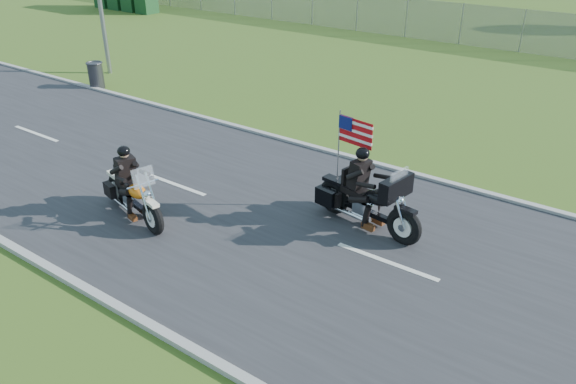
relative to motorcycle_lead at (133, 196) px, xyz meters
The scene contains 8 objects.
ground 2.29m from the motorcycle_lead, 48.33° to the left, with size 420.00×420.00×0.00m, color #3D5B1C.
road 2.28m from the motorcycle_lead, 48.33° to the left, with size 120.00×8.00×0.04m, color #28282B.
curb_north 5.92m from the motorcycle_lead, 75.49° to the left, with size 120.00×0.18×0.12m, color #9E9B93.
curb_south 2.85m from the motorcycle_lead, 58.25° to the right, with size 120.00×0.18×0.12m, color #9E9B93.
fence 21.95m from the motorcycle_lead, 99.23° to the left, with size 60.00×0.03×2.00m, color gray.
motorcycle_lead is the anchor object (origin of this frame).
motorcycle_follow 5.20m from the motorcycle_lead, 30.80° to the left, with size 2.74×1.06×2.29m.
trash_can 10.90m from the motorcycle_lead, 146.84° to the left, with size 0.56×0.56×0.98m, color #39383E.
Camera 1 is at (7.81, -8.66, 6.33)m, focal length 35.00 mm.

